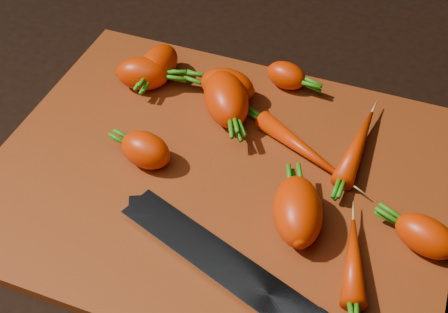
% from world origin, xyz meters
% --- Properties ---
extents(ground, '(2.00, 2.00, 0.01)m').
position_xyz_m(ground, '(0.00, 0.00, -0.01)').
color(ground, black).
extents(cutting_board, '(0.50, 0.40, 0.01)m').
position_xyz_m(cutting_board, '(0.00, 0.00, 0.01)').
color(cutting_board, maroon).
rests_on(cutting_board, ground).
extents(carrot_0, '(0.07, 0.06, 0.04)m').
position_xyz_m(carrot_0, '(-0.14, 0.11, 0.03)').
color(carrot_0, red).
rests_on(carrot_0, cutting_board).
extents(carrot_1, '(0.07, 0.05, 0.04)m').
position_xyz_m(carrot_1, '(-0.08, -0.01, 0.03)').
color(carrot_1, red).
rests_on(carrot_1, cutting_board).
extents(carrot_2, '(0.09, 0.10, 0.05)m').
position_xyz_m(carrot_2, '(-0.03, 0.09, 0.04)').
color(carrot_2, red).
rests_on(carrot_2, cutting_board).
extents(carrot_3, '(0.07, 0.10, 0.05)m').
position_xyz_m(carrot_3, '(0.10, -0.04, 0.04)').
color(carrot_3, red).
rests_on(carrot_3, cutting_board).
extents(carrot_4, '(0.07, 0.04, 0.04)m').
position_xyz_m(carrot_4, '(-0.04, 0.12, 0.03)').
color(carrot_4, red).
rests_on(carrot_4, cutting_board).
extents(carrot_5, '(0.06, 0.04, 0.03)m').
position_xyz_m(carrot_5, '(0.02, 0.17, 0.03)').
color(carrot_5, red).
rests_on(carrot_5, cutting_board).
extents(carrot_6, '(0.07, 0.06, 0.04)m').
position_xyz_m(carrot_6, '(0.22, -0.02, 0.03)').
color(carrot_6, red).
rests_on(carrot_6, cutting_board).
extents(carrot_7, '(0.03, 0.12, 0.03)m').
position_xyz_m(carrot_7, '(0.13, 0.08, 0.02)').
color(carrot_7, red).
rests_on(carrot_7, cutting_board).
extents(carrot_8, '(0.13, 0.08, 0.02)m').
position_xyz_m(carrot_8, '(0.08, 0.06, 0.02)').
color(carrot_8, red).
rests_on(carrot_8, cutting_board).
extents(carrot_9, '(0.05, 0.10, 0.02)m').
position_xyz_m(carrot_9, '(0.16, -0.07, 0.02)').
color(carrot_9, red).
rests_on(carrot_9, cutting_board).
extents(carrot_10, '(0.04, 0.07, 0.04)m').
position_xyz_m(carrot_10, '(-0.13, 0.13, 0.03)').
color(carrot_10, red).
rests_on(carrot_10, cutting_board).
extents(knife, '(0.35, 0.15, 0.02)m').
position_xyz_m(knife, '(0.06, -0.12, 0.02)').
color(knife, gray).
rests_on(knife, cutting_board).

